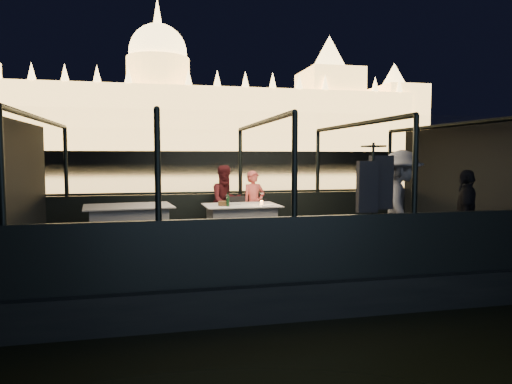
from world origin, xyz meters
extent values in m
plane|color=black|center=(0.00, 80.00, 0.00)|extent=(500.00, 500.00, 0.00)
cube|color=black|center=(0.00, 0.00, 0.00)|extent=(8.60, 4.40, 1.00)
cube|color=black|center=(0.00, 0.00, 0.48)|extent=(8.00, 4.00, 0.04)
cube|color=black|center=(0.00, 2.00, 0.95)|extent=(8.00, 0.08, 0.90)
cube|color=black|center=(0.00, -2.00, 0.95)|extent=(8.00, 0.08, 0.90)
cube|color=#423D33|center=(0.00, 210.00, 1.00)|extent=(400.00, 140.00, 6.00)
cube|color=beige|center=(-0.19, 0.89, 0.89)|extent=(1.48, 1.10, 0.77)
cube|color=silver|center=(-2.32, 0.69, 0.89)|extent=(1.68, 1.31, 0.83)
cube|color=black|center=(-0.19, 1.34, 0.95)|extent=(0.41, 0.41, 0.86)
cube|color=black|center=(0.33, 1.47, 0.95)|extent=(0.37, 0.37, 0.79)
imported|color=#DB574F|center=(0.22, 1.61, 1.25)|extent=(0.57, 0.45, 1.41)
imported|color=#431216|center=(-0.38, 1.61, 1.25)|extent=(0.86, 0.74, 1.53)
imported|color=silver|center=(2.02, -1.27, 1.35)|extent=(1.10, 1.35, 1.82)
imported|color=black|center=(3.11, -1.41, 1.35)|extent=(0.85, 0.92, 1.50)
cylinder|color=#13351B|center=(-0.49, 0.64, 1.42)|extent=(0.06, 0.06, 0.27)
cylinder|color=brown|center=(-0.55, 0.81, 1.31)|extent=(0.23, 0.23, 0.09)
cylinder|color=#FF993F|center=(0.19, 0.75, 1.31)|extent=(0.08, 0.08, 0.08)
cylinder|color=white|center=(0.26, 0.57, 1.27)|extent=(0.24, 0.24, 0.01)
cylinder|color=silver|center=(-0.30, 0.95, 1.27)|extent=(0.28, 0.28, 0.01)
camera|label=1|loc=(-1.83, -7.87, 2.21)|focal=32.00mm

